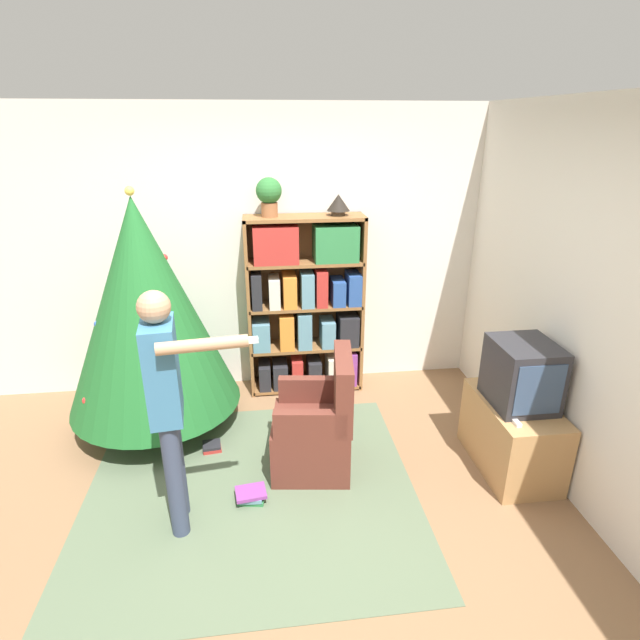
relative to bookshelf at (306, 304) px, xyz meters
The scene contains 15 objects.
ground_plane 1.99m from the bookshelf, 101.02° to the right, with size 14.00×14.00×0.00m, color #846042.
wall_back 0.60m from the bookshelf, 144.96° to the left, with size 8.00×0.10×2.60m.
wall_right 2.47m from the bookshelf, 46.10° to the right, with size 0.10×8.00×2.60m.
area_rug 1.77m from the bookshelf, 110.52° to the right, with size 2.30×2.11×0.01m.
bookshelf is the anchor object (origin of this frame).
tv_stand 2.06m from the bookshelf, 45.49° to the right, with size 0.47×0.81×0.55m.
television 1.98m from the bookshelf, 45.54° to the right, with size 0.41×0.47×0.47m.
game_remote 2.09m from the bookshelf, 53.00° to the right, with size 0.04×0.12×0.02m.
christmas_tree 1.42m from the bookshelf, 159.94° to the right, with size 1.38×1.38×2.00m.
armchair 1.34m from the bookshelf, 92.32° to the right, with size 0.64×0.63×0.92m.
standing_person 1.95m from the bookshelf, 120.33° to the right, with size 0.66×0.47×1.59m.
potted_plant 1.04m from the bookshelf, behind, with size 0.22×0.22×0.33m.
table_lamp 0.95m from the bookshelf, ahead, with size 0.20×0.20×0.18m.
book_pile_near_tree 1.52m from the bookshelf, 132.53° to the right, with size 0.16×0.15×0.05m.
book_pile_by_chair 1.83m from the bookshelf, 109.34° to the right, with size 0.22×0.18×0.08m.
Camera 1 is at (-0.07, -2.57, 2.43)m, focal length 28.00 mm.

